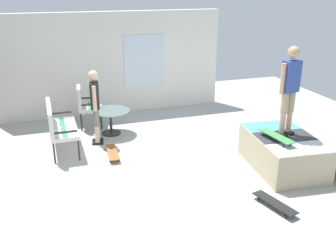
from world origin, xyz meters
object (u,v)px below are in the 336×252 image
person_skater (290,85)px  skateboard_on_ramp (276,136)px  patio_table (111,117)px  skateboard_spare (275,203)px  skate_ramp (285,152)px  patio_bench (57,124)px  patio_chair_near_house (85,103)px  skateboard_by_bench (113,152)px  person_watching (95,102)px

person_skater → skateboard_on_ramp: person_skater is taller
patio_table → skateboard_spare: size_ratio=1.09×
skate_ramp → patio_bench: patio_bench is taller
patio_table → skateboard_spare: bearing=-154.1°
patio_bench → patio_chair_near_house: same height
patio_bench → skateboard_by_bench: 1.29m
patio_bench → skateboard_spare: size_ratio=1.52×
skateboard_spare → skateboard_by_bench: bearing=38.1°
person_watching → person_skater: size_ratio=0.98×
skate_ramp → skateboard_by_bench: (1.50, 3.02, -0.24)m
patio_table → person_skater: size_ratio=0.55×
skate_ramp → patio_bench: (2.10, 4.04, 0.29)m
skate_ramp → person_watching: 3.99m
skateboard_spare → skateboard_on_ramp: bearing=-31.0°
patio_table → skate_ramp: bearing=-134.0°
patio_table → person_watching: person_watching is taller
skate_ramp → person_skater: (0.09, -0.01, 1.28)m
patio_bench → patio_table: patio_bench is taller
patio_bench → person_skater: person_skater is taller
patio_table → skateboard_by_bench: patio_table is taller
skateboard_on_ramp → patio_bench: bearing=59.2°
skate_ramp → patio_bench: size_ratio=1.67×
patio_bench → patio_table: size_ratio=1.40×
patio_table → skateboard_on_ramp: (-2.86, -2.52, 0.33)m
patio_table → skateboard_spare: 4.35m
person_watching → skateboard_spare: 4.23m
patio_bench → patio_chair_near_house: bearing=-28.7°
person_watching → patio_bench: bearing=103.3°
person_watching → patio_chair_near_house: bearing=5.9°
patio_bench → skateboard_spare: patio_bench is taller
patio_bench → person_watching: (0.20, -0.83, 0.32)m
skateboard_by_bench → skateboard_on_ramp: (-1.62, -2.72, 0.65)m
patio_chair_near_house → person_skater: (-3.30, -3.34, 0.99)m
person_watching → person_skater: 3.96m
person_watching → skateboard_on_ramp: size_ratio=1.98×
person_skater → patio_chair_near_house: bearing=45.3°
person_skater → patio_table: bearing=47.1°
patio_chair_near_house → skateboard_on_ramp: size_ratio=1.25×
person_watching → skateboard_by_bench: size_ratio=2.00×
skateboard_by_bench → patio_chair_near_house: bearing=9.0°
skate_ramp → person_skater: size_ratio=1.27×
patio_table → skateboard_by_bench: (-1.24, 0.19, -0.32)m
patio_chair_near_house → skateboard_spare: size_ratio=1.24×
skateboard_spare → patio_bench: bearing=43.5°
skate_ramp → person_watching: (2.29, 3.21, 0.61)m
patio_table → person_watching: 0.79m
person_skater → skateboard_on_ramp: bearing=124.0°
person_watching → person_skater: (-2.20, -3.22, 0.67)m
person_skater → skate_ramp: bearing=172.7°
patio_chair_near_house → skateboard_spare: patio_chair_near_house is taller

